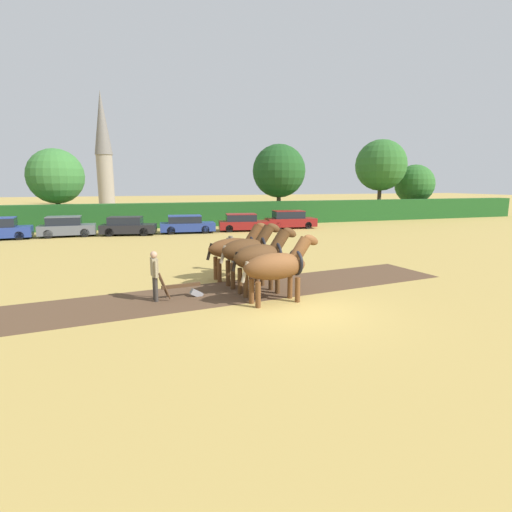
# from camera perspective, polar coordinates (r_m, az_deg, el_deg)

# --- Properties ---
(ground_plane) EXTENTS (240.00, 240.00, 0.00)m
(ground_plane) POSITION_cam_1_polar(r_m,az_deg,el_deg) (12.99, 6.48, -7.69)
(ground_plane) COLOR tan
(plowed_furrow_strip) EXTENTS (23.75, 5.90, 0.01)m
(plowed_furrow_strip) POSITION_cam_1_polar(r_m,az_deg,el_deg) (14.31, -13.69, -6.21)
(plowed_furrow_strip) COLOR brown
(plowed_furrow_strip) RESTS_ON ground
(hedgerow) EXTENTS (78.31, 1.53, 2.21)m
(hedgerow) POSITION_cam_1_polar(r_m,az_deg,el_deg) (37.91, -10.27, 5.83)
(hedgerow) COLOR #1E511E
(hedgerow) RESTS_ON ground
(tree_left) EXTENTS (4.81, 4.81, 7.00)m
(tree_left) POSITION_cam_1_polar(r_m,az_deg,el_deg) (39.98, -26.70, 10.12)
(tree_left) COLOR brown
(tree_left) RESTS_ON ground
(tree_center_left) EXTENTS (5.47, 5.47, 7.97)m
(tree_center_left) POSITION_cam_1_polar(r_m,az_deg,el_deg) (42.28, 3.30, 12.02)
(tree_center_left) COLOR brown
(tree_center_left) RESTS_ON ground
(tree_center) EXTENTS (5.78, 5.78, 8.90)m
(tree_center) POSITION_cam_1_polar(r_m,az_deg,el_deg) (48.85, 17.42, 12.25)
(tree_center) COLOR #423323
(tree_center) RESTS_ON ground
(tree_center_right) EXTENTS (4.70, 4.70, 6.21)m
(tree_center_right) POSITION_cam_1_polar(r_m,az_deg,el_deg) (52.91, 21.71, 9.50)
(tree_center_right) COLOR #4C3823
(tree_center_right) RESTS_ON ground
(church_spire) EXTENTS (3.06, 3.06, 19.85)m
(church_spire) POSITION_cam_1_polar(r_m,az_deg,el_deg) (77.86, -20.98, 14.43)
(church_spire) COLOR gray
(church_spire) RESTS_ON ground
(draft_horse_lead_left) EXTENTS (2.98, 1.21, 2.35)m
(draft_horse_lead_left) POSITION_cam_1_polar(r_m,az_deg,el_deg) (13.44, 3.16, -1.39)
(draft_horse_lead_left) COLOR brown
(draft_horse_lead_left) RESTS_ON ground
(draft_horse_lead_right) EXTENTS (2.69, 1.20, 2.47)m
(draft_horse_lead_right) POSITION_cam_1_polar(r_m,az_deg,el_deg) (14.52, 0.82, -0.06)
(draft_horse_lead_right) COLOR #513319
(draft_horse_lead_right) RESTS_ON ground
(draft_horse_trail_left) EXTENTS (2.66, 1.18, 2.52)m
(draft_horse_trail_left) POSITION_cam_1_polar(r_m,az_deg,el_deg) (15.64, -1.18, 0.87)
(draft_horse_trail_left) COLOR #513319
(draft_horse_trail_left) RESTS_ON ground
(draft_horse_trail_right) EXTENTS (2.90, 1.12, 2.42)m
(draft_horse_trail_right) POSITION_cam_1_polar(r_m,az_deg,el_deg) (16.80, -2.89, 1.20)
(draft_horse_trail_right) COLOR brown
(draft_horse_trail_right) RESTS_ON ground
(plow) EXTENTS (1.64, 0.52, 1.13)m
(plow) POSITION_cam_1_polar(r_m,az_deg,el_deg) (14.41, -10.14, -4.64)
(plow) COLOR #4C331E
(plow) RESTS_ON ground
(farmer_at_plow) EXTENTS (0.24, 0.69, 1.74)m
(farmer_at_plow) POSITION_cam_1_polar(r_m,az_deg,el_deg) (14.09, -14.29, -2.22)
(farmer_at_plow) COLOR #38332D
(farmer_at_plow) RESTS_ON ground
(farmer_beside_team) EXTENTS (0.46, 0.50, 1.64)m
(farmer_beside_team) POSITION_cam_1_polar(r_m,az_deg,el_deg) (18.32, -3.63, 0.73)
(farmer_beside_team) COLOR #4C4C4C
(farmer_beside_team) RESTS_ON ground
(parked_car_far_left) EXTENTS (4.11, 2.11, 1.59)m
(parked_car_far_left) POSITION_cam_1_polar(r_m,az_deg,el_deg) (34.05, -32.78, 3.25)
(parked_car_far_left) COLOR navy
(parked_car_far_left) RESTS_ON ground
(parked_car_left) EXTENTS (4.03, 1.90, 1.55)m
(parked_car_left) POSITION_cam_1_polar(r_m,az_deg,el_deg) (33.56, -25.45, 3.79)
(parked_car_left) COLOR #565B66
(parked_car_left) RESTS_ON ground
(parked_car_center_left) EXTENTS (4.39, 2.52, 1.44)m
(parked_car_center_left) POSITION_cam_1_polar(r_m,az_deg,el_deg) (32.75, -17.87, 4.08)
(parked_car_center_left) COLOR black
(parked_car_center_left) RESTS_ON ground
(parked_car_center) EXTENTS (4.50, 2.21, 1.43)m
(parked_car_center) POSITION_cam_1_polar(r_m,az_deg,el_deg) (33.00, -9.87, 4.47)
(parked_car_center) COLOR navy
(parked_car_center) RESTS_ON ground
(parked_car_center_right) EXTENTS (4.35, 2.39, 1.47)m
(parked_car_center_right) POSITION_cam_1_polar(r_m,az_deg,el_deg) (33.88, -1.91, 4.78)
(parked_car_center_right) COLOR maroon
(parked_car_center_right) RESTS_ON ground
(parked_car_right) EXTENTS (4.58, 2.18, 1.59)m
(parked_car_right) POSITION_cam_1_polar(r_m,az_deg,el_deg) (36.06, 4.88, 5.18)
(parked_car_right) COLOR maroon
(parked_car_right) RESTS_ON ground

